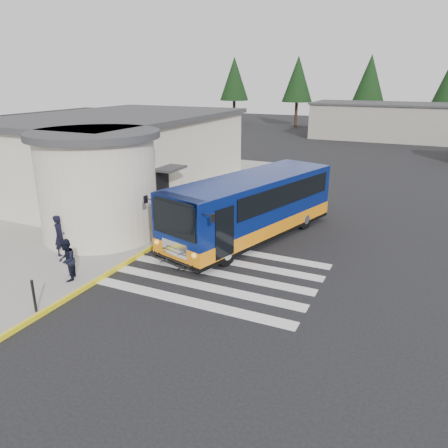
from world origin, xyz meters
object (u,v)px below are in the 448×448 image
at_px(transit_bus, 251,210).
at_px(pedestrian_b, 67,260).
at_px(pedestrian_a, 60,235).
at_px(bollard, 34,296).

height_order(transit_bus, pedestrian_b, transit_bus).
height_order(transit_bus, pedestrian_a, transit_bus).
relative_size(transit_bus, bollard, 9.69).
height_order(pedestrian_a, bollard, pedestrian_a).
xyz_separation_m(pedestrian_a, pedestrian_b, (1.99, -1.70, -0.07)).
xyz_separation_m(transit_bus, bollard, (-3.55, -9.40, -0.70)).
bearing_deg(pedestrian_b, bollard, -13.33).
bearing_deg(bollard, pedestrian_b, 107.99).
bearing_deg(pedestrian_b, pedestrian_a, -161.77).
relative_size(pedestrian_a, bollard, 1.56).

